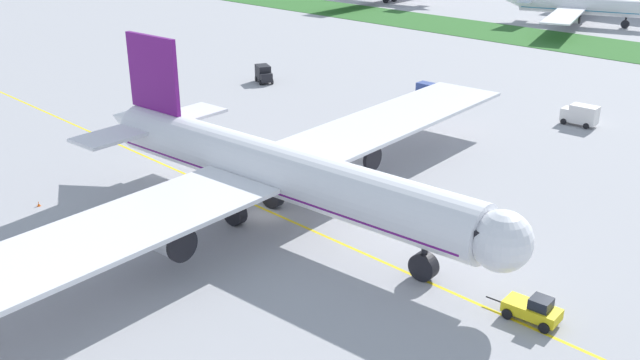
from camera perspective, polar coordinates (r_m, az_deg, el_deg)
ground_plane at (r=75.74m, az=-4.59°, el=-2.88°), size 600.00×600.00×0.00m
apron_taxi_line at (r=76.32m, az=-4.03°, el=-2.65°), size 280.00×0.36×0.01m
airliner_foreground at (r=71.56m, az=-3.92°, el=0.83°), size 55.93×89.47×17.64m
pushback_tug at (r=59.67m, az=17.11°, el=-10.11°), size 6.36×2.82×2.26m
ground_crew_wingwalker_port at (r=80.59m, az=-2.87°, el=-0.45°), size 0.60×0.27×1.70m
traffic_cone_port_wing at (r=83.66m, az=-22.10°, el=-1.82°), size 0.36×0.36×0.58m
service_truck_baggage_loader at (r=131.40m, az=-4.66°, el=8.70°), size 4.96×3.99×3.15m
service_truck_fuel_bowser at (r=112.32m, az=20.58°, el=5.05°), size 5.38×2.81×3.17m
service_truck_catering_van at (r=120.98m, az=9.03°, el=7.24°), size 4.91×2.59×2.72m
parked_airliner_far_centre at (r=206.12m, az=20.40°, el=13.25°), size 38.41×60.60×14.84m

